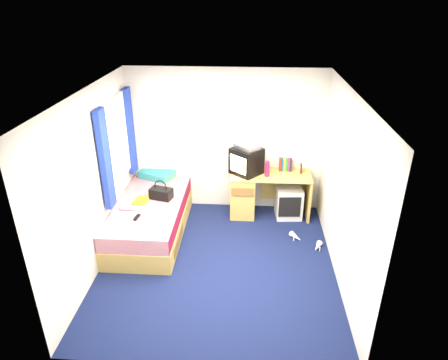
# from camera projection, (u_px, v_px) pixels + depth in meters

# --- Properties ---
(ground) EXTENTS (3.40, 3.40, 0.00)m
(ground) POSITION_uv_depth(u_px,v_px,m) (218.00, 264.00, 5.58)
(ground) COLOR #0C1438
(ground) RESTS_ON ground
(room_shell) EXTENTS (3.40, 3.40, 3.40)m
(room_shell) POSITION_uv_depth(u_px,v_px,m) (217.00, 169.00, 4.95)
(room_shell) COLOR white
(room_shell) RESTS_ON ground
(bed) EXTENTS (1.01, 2.00, 0.54)m
(bed) POSITION_uv_depth(u_px,v_px,m) (150.00, 219.00, 6.16)
(bed) COLOR tan
(bed) RESTS_ON ground
(pillow) EXTENTS (0.65, 0.54, 0.12)m
(pillow) POSITION_uv_depth(u_px,v_px,m) (157.00, 174.00, 6.84)
(pillow) COLOR #1B56AF
(pillow) RESTS_ON bed
(desk) EXTENTS (1.30, 0.55, 0.75)m
(desk) POSITION_uv_depth(u_px,v_px,m) (253.00, 192.00, 6.66)
(desk) COLOR tan
(desk) RESTS_ON ground
(storage_cube) EXTENTS (0.45, 0.45, 0.52)m
(storage_cube) POSITION_uv_depth(u_px,v_px,m) (289.00, 202.00, 6.66)
(storage_cube) COLOR silver
(storage_cube) RESTS_ON ground
(crt_tv) EXTENTS (0.59, 0.58, 0.43)m
(crt_tv) POSITION_uv_depth(u_px,v_px,m) (246.00, 161.00, 6.43)
(crt_tv) COLOR black
(crt_tv) RESTS_ON desk
(vcr) EXTENTS (0.45, 0.45, 0.07)m
(vcr) POSITION_uv_depth(u_px,v_px,m) (247.00, 146.00, 6.32)
(vcr) COLOR #A9A8AA
(vcr) RESTS_ON crt_tv
(book_row) EXTENTS (0.20, 0.13, 0.20)m
(book_row) POSITION_uv_depth(u_px,v_px,m) (285.00, 165.00, 6.59)
(book_row) COLOR maroon
(book_row) RESTS_ON desk
(picture_frame) EXTENTS (0.02, 0.12, 0.14)m
(picture_frame) POSITION_uv_depth(u_px,v_px,m) (301.00, 168.00, 6.52)
(picture_frame) COLOR black
(picture_frame) RESTS_ON desk
(pink_water_bottle) EXTENTS (0.10, 0.10, 0.24)m
(pink_water_bottle) POSITION_uv_depth(u_px,v_px,m) (267.00, 169.00, 6.37)
(pink_water_bottle) COLOR #C21B47
(pink_water_bottle) RESTS_ON desk
(aerosol_can) EXTENTS (0.06, 0.06, 0.18)m
(aerosol_can) POSITION_uv_depth(u_px,v_px,m) (266.00, 168.00, 6.48)
(aerosol_can) COLOR silver
(aerosol_can) RESTS_ON desk
(handbag) EXTENTS (0.37, 0.27, 0.31)m
(handbag) POSITION_uv_depth(u_px,v_px,m) (161.00, 193.00, 6.14)
(handbag) COLOR black
(handbag) RESTS_ON bed
(towel) EXTENTS (0.27, 0.23, 0.09)m
(towel) POSITION_uv_depth(u_px,v_px,m) (162.00, 211.00, 5.73)
(towel) COLOR white
(towel) RESTS_ON bed
(magazine) EXTENTS (0.25, 0.31, 0.01)m
(magazine) POSITION_uv_depth(u_px,v_px,m) (141.00, 201.00, 6.10)
(magazine) COLOR yellow
(magazine) RESTS_ON bed
(water_bottle) EXTENTS (0.20, 0.08, 0.07)m
(water_bottle) POSITION_uv_depth(u_px,v_px,m) (128.00, 208.00, 5.84)
(water_bottle) COLOR silver
(water_bottle) RESTS_ON bed
(colour_swatch_fan) EXTENTS (0.23, 0.11, 0.01)m
(colour_swatch_fan) POSITION_uv_depth(u_px,v_px,m) (138.00, 223.00, 5.51)
(colour_swatch_fan) COLOR gold
(colour_swatch_fan) RESTS_ON bed
(remote_control) EXTENTS (0.07, 0.17, 0.02)m
(remote_control) POSITION_uv_depth(u_px,v_px,m) (137.00, 217.00, 5.65)
(remote_control) COLOR black
(remote_control) RESTS_ON bed
(window_assembly) EXTENTS (0.11, 1.42, 1.40)m
(window_assembly) POSITION_uv_depth(u_px,v_px,m) (117.00, 143.00, 5.87)
(window_assembly) COLOR silver
(window_assembly) RESTS_ON room_shell
(white_heels) EXTENTS (0.48, 0.47, 0.09)m
(white_heels) POSITION_uv_depth(u_px,v_px,m) (306.00, 242.00, 5.99)
(white_heels) COLOR silver
(white_heels) RESTS_ON ground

